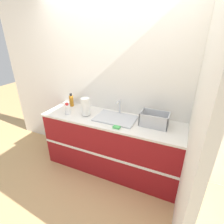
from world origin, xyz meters
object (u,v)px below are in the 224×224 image
(dish_rack, at_px, (154,121))
(bottle_amber, at_px, (71,101))
(paper_towel_roll, at_px, (86,107))
(sink, at_px, (115,118))
(bottle_white_spray, at_px, (67,109))

(dish_rack, distance_m, bottle_amber, 1.39)
(paper_towel_roll, height_order, bottle_amber, paper_towel_roll)
(sink, height_order, bottle_amber, sink)
(bottle_amber, bearing_deg, dish_rack, -4.36)
(dish_rack, bearing_deg, bottle_amber, 175.64)
(sink, distance_m, bottle_white_spray, 0.73)
(paper_towel_roll, bearing_deg, bottle_white_spray, -163.86)
(sink, xyz_separation_m, bottle_white_spray, (-0.72, -0.14, 0.06))
(paper_towel_roll, bearing_deg, dish_rack, 5.65)
(sink, bearing_deg, bottle_white_spray, -168.90)
(bottle_white_spray, xyz_separation_m, bottle_amber, (-0.13, 0.28, 0.02))
(paper_towel_roll, relative_size, bottle_amber, 1.23)
(paper_towel_roll, xyz_separation_m, dish_rack, (0.98, 0.10, -0.06))
(paper_towel_roll, bearing_deg, sink, 7.96)
(bottle_amber, bearing_deg, paper_towel_roll, -26.86)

